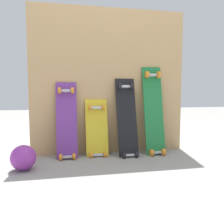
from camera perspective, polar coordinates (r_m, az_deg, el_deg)
ground_plane at (r=2.56m, az=-0.32°, el=-9.88°), size 12.00×12.00×0.00m
plywood_wall_panel at (r=2.55m, az=-0.64°, el=7.27°), size 1.64×0.04×1.52m
skateboard_purple at (r=2.40m, az=-10.79°, el=-2.70°), size 0.20×0.23×0.82m
skateboard_yellow at (r=2.45m, az=-3.64°, el=-4.56°), size 0.23×0.20×0.65m
skateboard_black at (r=2.45m, az=3.62°, el=-1.96°), size 0.20×0.29×0.86m
skateboard_green at (r=2.55m, az=9.98°, el=-0.28°), size 0.21×0.27×0.98m
rubber_ball at (r=2.16m, az=-20.44°, el=-10.20°), size 0.21×0.21×0.21m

